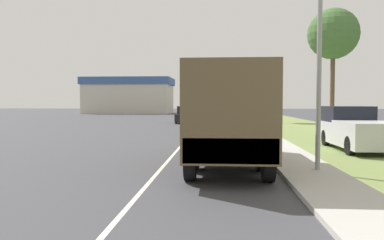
# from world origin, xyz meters

# --- Properties ---
(ground_plane) EXTENTS (180.00, 180.00, 0.00)m
(ground_plane) POSITION_xyz_m (0.00, 40.00, 0.00)
(ground_plane) COLOR #424247
(lane_centre_stripe) EXTENTS (0.12, 120.00, 0.00)m
(lane_centre_stripe) POSITION_xyz_m (0.00, 40.00, 0.00)
(lane_centre_stripe) COLOR silver
(lane_centre_stripe) RESTS_ON ground
(sidewalk_right) EXTENTS (1.80, 120.00, 0.12)m
(sidewalk_right) POSITION_xyz_m (4.50, 40.00, 0.06)
(sidewalk_right) COLOR beige
(sidewalk_right) RESTS_ON ground
(grass_strip_right) EXTENTS (7.00, 120.00, 0.02)m
(grass_strip_right) POSITION_xyz_m (8.90, 40.00, 0.01)
(grass_strip_right) COLOR olive
(grass_strip_right) RESTS_ON ground
(military_truck) EXTENTS (2.36, 7.34, 3.14)m
(military_truck) POSITION_xyz_m (2.09, 11.84, 1.74)
(military_truck) COLOR #606647
(military_truck) RESTS_ON ground
(car_nearest_ahead) EXTENTS (1.94, 4.39, 1.60)m
(car_nearest_ahead) POSITION_xyz_m (1.94, 26.24, 0.72)
(car_nearest_ahead) COLOR maroon
(car_nearest_ahead) RESTS_ON ground
(car_second_ahead) EXTENTS (1.94, 4.17, 1.74)m
(car_second_ahead) POSITION_xyz_m (-1.50, 38.04, 0.77)
(car_second_ahead) COLOR black
(car_second_ahead) RESTS_ON ground
(car_third_ahead) EXTENTS (1.86, 4.32, 1.45)m
(car_third_ahead) POSITION_xyz_m (1.82, 51.21, 0.66)
(car_third_ahead) COLOR maroon
(car_third_ahead) RESTS_ON ground
(pickup_truck) EXTENTS (2.09, 5.10, 1.91)m
(pickup_truck) POSITION_xyz_m (7.95, 16.79, 0.91)
(pickup_truck) COLOR silver
(pickup_truck) RESTS_ON grass_strip_right
(lamp_post) EXTENTS (1.69, 0.24, 8.37)m
(lamp_post) POSITION_xyz_m (4.57, 10.96, 5.00)
(lamp_post) COLOR gray
(lamp_post) RESTS_ON sidewalk_right
(tree_mid_right) EXTENTS (2.96, 2.96, 7.60)m
(tree_mid_right) POSITION_xyz_m (8.53, 22.40, 6.09)
(tree_mid_right) COLOR brown
(tree_mid_right) RESTS_ON grass_strip_right
(tree_far_right) EXTENTS (2.66, 2.66, 6.65)m
(tree_far_right) POSITION_xyz_m (6.97, 39.79, 5.27)
(tree_far_right) COLOR brown
(tree_far_right) RESTS_ON grass_strip_right
(building_distant) EXTENTS (17.03, 9.99, 6.93)m
(building_distant) POSITION_xyz_m (-15.77, 72.65, 3.51)
(building_distant) COLOR beige
(building_distant) RESTS_ON ground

